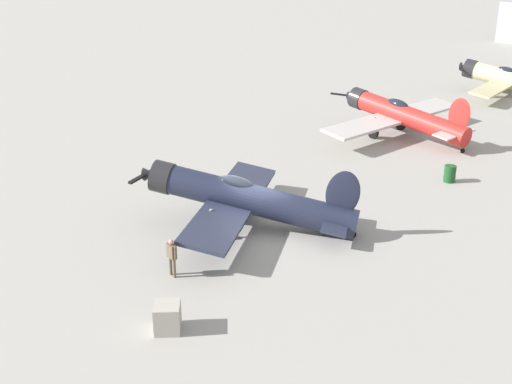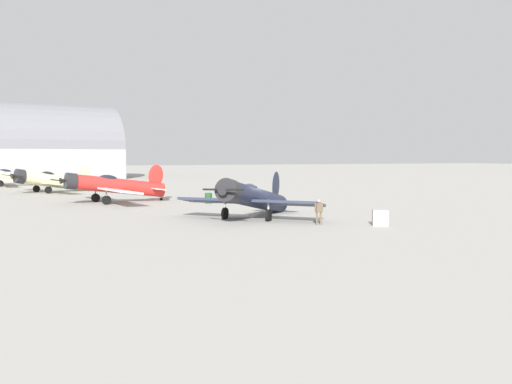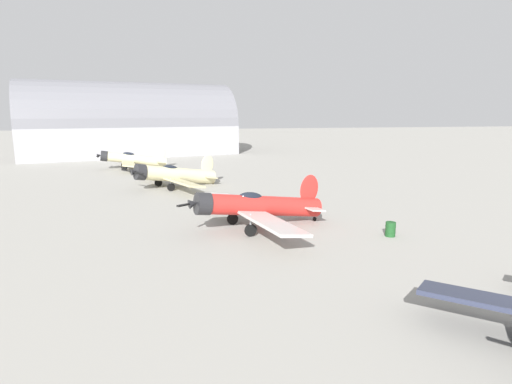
{
  "view_description": "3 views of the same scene",
  "coord_description": "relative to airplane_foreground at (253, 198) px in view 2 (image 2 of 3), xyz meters",
  "views": [
    {
      "loc": [
        -22.97,
        13.75,
        12.18
      ],
      "look_at": [
        0.0,
        0.0,
        1.8
      ],
      "focal_mm": 44.41,
      "sensor_mm": 36.0,
      "label": 1
    },
    {
      "loc": [
        14.16,
        36.83,
        4.39
      ],
      "look_at": [
        0.0,
        0.0,
        1.8
      ],
      "focal_mm": 39.88,
      "sensor_mm": 36.0,
      "label": 2
    },
    {
      "loc": [
        14.0,
        10.35,
        7.78
      ],
      "look_at": [
        6.7,
        -20.98,
        1.6
      ],
      "focal_mm": 28.8,
      "sensor_mm": 36.0,
      "label": 3
    }
  ],
  "objects": [
    {
      "name": "ground_plane",
      "position": [
        -0.35,
        -0.36,
        -1.44
      ],
      "size": [
        400.0,
        400.0,
        0.0
      ],
      "primitive_type": "plane",
      "color": "gray"
    },
    {
      "name": "airplane_foreground",
      "position": [
        0.0,
        0.0,
        0.0
      ],
      "size": [
        9.33,
        9.32,
        3.33
      ],
      "rotation": [
        0.0,
        0.0,
        7.09
      ],
      "color": "#1E2338",
      "rests_on": "ground_plane"
    },
    {
      "name": "airplane_mid_apron",
      "position": [
        7.49,
        -16.57,
        0.12
      ],
      "size": [
        10.41,
        13.17,
        3.54
      ],
      "rotation": [
        0.0,
        0.0,
        6.49
      ],
      "color": "red",
      "rests_on": "ground_plane"
    },
    {
      "name": "airplane_far_line",
      "position": [
        12.43,
        -33.88,
        -0.07
      ],
      "size": [
        9.98,
        12.69,
        3.42
      ],
      "rotation": [
        0.0,
        0.0,
        6.67
      ],
      "color": "beige",
      "rests_on": "ground_plane"
    },
    {
      "name": "airplane_outer_stand",
      "position": [
        17.73,
        -50.74,
        -0.07
      ],
      "size": [
        9.6,
        12.68,
        3.11
      ],
      "rotation": [
        0.0,
        0.0,
        6.38
      ],
      "color": "beige",
      "rests_on": "ground_plane"
    },
    {
      "name": "ground_crew_mechanic",
      "position": [
        -2.58,
        4.82,
        -0.48
      ],
      "size": [
        0.62,
        0.27,
        1.6
      ],
      "rotation": [
        0.0,
        0.0,
        1.7
      ],
      "color": "brown",
      "rests_on": "ground_plane"
    },
    {
      "name": "equipment_crate",
      "position": [
        -5.98,
        6.51,
        -0.95
      ],
      "size": [
        1.25,
        1.22,
        0.98
      ],
      "rotation": [
        0.0,
        0.0,
        2.65
      ],
      "color": "#9E998E",
      "rests_on": "ground_plane"
    },
    {
      "name": "fuel_drum",
      "position": [
        -0.52,
        -12.78,
        -0.97
      ],
      "size": [
        0.67,
        0.67,
        0.94
      ],
      "color": "#19471E",
      "rests_on": "ground_plane"
    },
    {
      "name": "distant_hangar",
      "position": [
        19.0,
        -72.09,
        3.25
      ],
      "size": [
        40.33,
        24.03,
        16.28
      ],
      "rotation": [
        0.0,
        0.0,
        6.5
      ],
      "color": "#939399",
      "rests_on": "ground_plane"
    }
  ]
}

